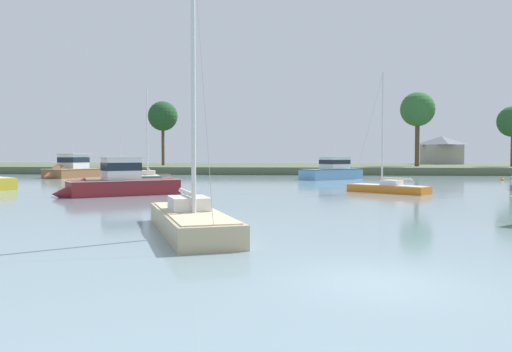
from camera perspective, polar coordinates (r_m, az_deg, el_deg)
ground_plane at (r=12.66m, az=13.38°, el=-11.34°), size 400.00×400.00×0.00m
far_shore_bank at (r=100.15m, az=5.95°, el=0.94°), size 162.11×47.41×1.15m
sailboat_sand at (r=19.87m, az=-7.28°, el=-5.58°), size 5.25×8.78×11.49m
sailboat_orange at (r=41.90m, az=14.49°, el=-1.53°), size 6.20×5.63×10.00m
cruiser_maroon at (r=39.15m, az=-15.57°, el=-1.20°), size 8.89×7.29×5.46m
cruiser_skyblue at (r=64.77m, az=8.98°, el=0.22°), size 9.00×8.38×4.96m
dinghy_grey at (r=72.38m, az=-10.71°, el=0.03°), size 3.09×3.02×0.49m
sailboat_teal at (r=58.53m, az=-11.94°, el=-0.41°), size 5.02×8.33×10.84m
cruiser_wood at (r=72.48m, az=-19.95°, el=0.39°), size 6.57×10.99×6.42m
mooring_buoy_orange at (r=66.92m, az=25.77°, el=-0.39°), size 0.42×0.42×0.48m
shore_tree_left at (r=88.44m, az=17.57°, el=7.04°), size 5.60×5.60×12.17m
shore_tree_right_mid at (r=94.49m, az=-10.35°, el=6.55°), size 5.33×5.33×11.58m
cottage_hillside at (r=112.63m, az=19.95°, el=2.78°), size 7.73×7.45×5.76m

